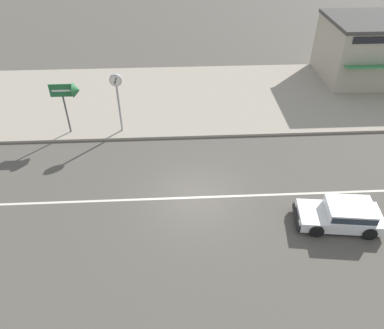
# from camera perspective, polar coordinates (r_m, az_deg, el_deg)

# --- Properties ---
(ground_plane) EXTENTS (160.00, 160.00, 0.00)m
(ground_plane) POSITION_cam_1_polar(r_m,az_deg,el_deg) (17.69, 0.63, -5.05)
(ground_plane) COLOR #544F47
(lane_centre_stripe) EXTENTS (50.40, 0.14, 0.01)m
(lane_centre_stripe) POSITION_cam_1_polar(r_m,az_deg,el_deg) (17.69, 0.63, -5.04)
(lane_centre_stripe) COLOR silver
(lane_centre_stripe) RESTS_ON ground
(kerb_strip) EXTENTS (68.00, 10.00, 0.15)m
(kerb_strip) POSITION_cam_1_polar(r_m,az_deg,el_deg) (25.98, -0.77, 10.24)
(kerb_strip) COLOR #9E9384
(kerb_strip) RESTS_ON ground
(hatchback_white_1) EXTENTS (3.76, 2.07, 1.10)m
(hatchback_white_1) POSITION_cam_1_polar(r_m,az_deg,el_deg) (17.30, 22.01, -7.03)
(hatchback_white_1) COLOR white
(hatchback_white_1) RESTS_ON ground
(street_clock) EXTENTS (0.67, 0.22, 3.51)m
(street_clock) POSITION_cam_1_polar(r_m,az_deg,el_deg) (21.28, -11.37, 11.19)
(street_clock) COLOR #9E9EA3
(street_clock) RESTS_ON kerb_strip
(arrow_signboard) EXTENTS (1.64, 0.81, 3.06)m
(arrow_signboard) POSITION_cam_1_polar(r_m,az_deg,el_deg) (21.77, -17.68, 10.49)
(arrow_signboard) COLOR #4C4C51
(arrow_signboard) RESTS_ON kerb_strip
(shopfront_corner_warung) EXTENTS (6.42, 6.13, 4.22)m
(shopfront_corner_warung) POSITION_cam_1_polar(r_m,az_deg,el_deg) (30.75, 25.41, 15.63)
(shopfront_corner_warung) COLOR #B2A893
(shopfront_corner_warung) RESTS_ON kerb_strip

